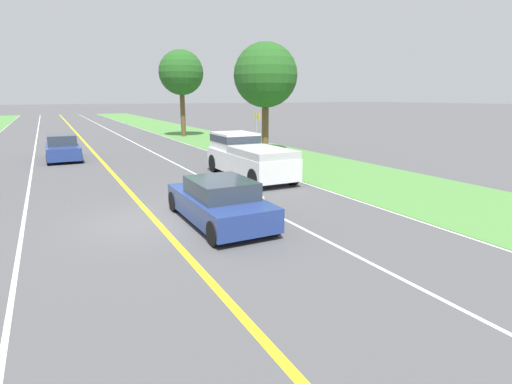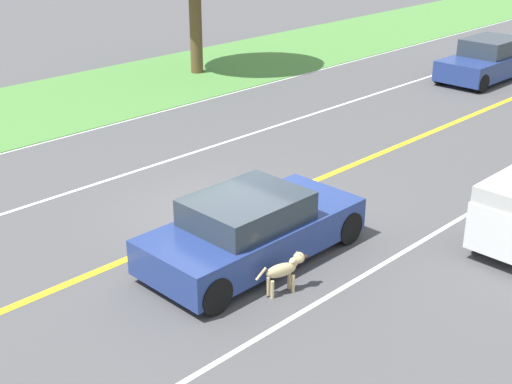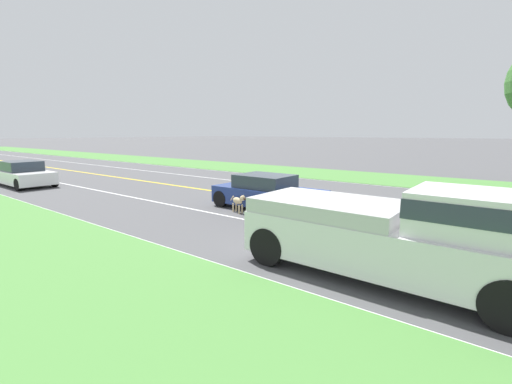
{
  "view_description": "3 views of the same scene",
  "coord_description": "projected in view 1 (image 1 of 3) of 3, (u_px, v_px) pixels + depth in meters",
  "views": [
    {
      "loc": [
        -2.58,
        -11.39,
        3.62
      ],
      "look_at": [
        2.55,
        -1.52,
        0.95
      ],
      "focal_mm": 28.0,
      "sensor_mm": 36.0,
      "label": 1
    },
    {
      "loc": [
        9.93,
        -9.17,
        6.41
      ],
      "look_at": [
        1.47,
        -0.65,
        1.22
      ],
      "focal_mm": 50.0,
      "sensor_mm": 36.0,
      "label": 2
    },
    {
      "loc": [
        12.22,
        6.64,
        2.92
      ],
      "look_at": [
        2.45,
        -0.89,
        0.77
      ],
      "focal_mm": 24.0,
      "sensor_mm": 36.0,
      "label": 3
    }
  ],
  "objects": [
    {
      "name": "pickup_truck",
      "position": [
        247.0,
        156.0,
        18.2
      ],
      "size": [
        2.01,
        5.55,
        1.93
      ],
      "color": "silver",
      "rests_on": "ground"
    },
    {
      "name": "oncoming_car",
      "position": [
        63.0,
        148.0,
        23.28
      ],
      "size": [
        1.81,
        4.25,
        1.44
      ],
      "rotation": [
        0.0,
        0.0,
        3.14
      ],
      "color": "navy",
      "rests_on": "ground"
    },
    {
      "name": "ego_car",
      "position": [
        219.0,
        202.0,
        11.62
      ],
      "size": [
        1.89,
        4.32,
        1.32
      ],
      "color": "navy",
      "rests_on": "ground"
    },
    {
      "name": "roadside_tree_right_near",
      "position": [
        265.0,
        76.0,
        25.24
      ],
      "size": [
        4.05,
        4.05,
        6.96
      ],
      "color": "brown",
      "rests_on": "ground"
    },
    {
      "name": "grass_verge_right",
      "position": [
        400.0,
        187.0,
        16.31
      ],
      "size": [
        6.0,
        160.0,
        0.03
      ],
      "primitive_type": "cube",
      "color": "#4C843D",
      "rests_on": "ground"
    },
    {
      "name": "lane_dash_oncoming",
      "position": [
        21.0,
        241.0,
        10.26
      ],
      "size": [
        0.1,
        160.0,
        0.01
      ],
      "primitive_type": "cube",
      "color": "white",
      "rests_on": "ground"
    },
    {
      "name": "street_sign",
      "position": [
        257.0,
        130.0,
        23.51
      ],
      "size": [
        0.11,
        0.64,
        2.72
      ],
      "color": "gray",
      "rests_on": "ground"
    },
    {
      "name": "lane_edge_line_right",
      "position": [
        342.0,
        195.0,
        14.97
      ],
      "size": [
        0.14,
        160.0,
        0.01
      ],
      "primitive_type": "cube",
      "color": "white",
      "rests_on": "ground"
    },
    {
      "name": "centre_divider_line",
      "position": [
        156.0,
        222.0,
        11.83
      ],
      "size": [
        0.18,
        160.0,
        0.01
      ],
      "primitive_type": "cube",
      "color": "yellow",
      "rests_on": "ground"
    },
    {
      "name": "lane_dash_same_dir",
      "position": [
        260.0,
        207.0,
        13.4
      ],
      "size": [
        0.1,
        160.0,
        0.01
      ],
      "primitive_type": "cube",
      "color": "white",
      "rests_on": "ground"
    },
    {
      "name": "dog",
      "position": [
        263.0,
        206.0,
        11.84
      ],
      "size": [
        0.4,
        1.0,
        0.72
      ],
      "rotation": [
        0.0,
        0.0,
        -0.3
      ],
      "color": "#D1B784",
      "rests_on": "ground"
    },
    {
      "name": "ground_plane",
      "position": [
        156.0,
        222.0,
        11.83
      ],
      "size": [
        400.0,
        400.0,
        0.0
      ],
      "primitive_type": "plane",
      "color": "#4C4C4F"
    },
    {
      "name": "roadside_tree_right_far",
      "position": [
        181.0,
        73.0,
        35.6
      ],
      "size": [
        3.96,
        3.96,
        7.68
      ],
      "color": "brown",
      "rests_on": "ground"
    }
  ]
}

